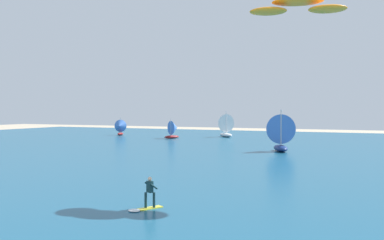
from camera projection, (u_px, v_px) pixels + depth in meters
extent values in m
cube|color=navy|center=(308.00, 150.00, 55.36)|extent=(160.00, 90.00, 0.10)
cube|color=yellow|center=(150.00, 208.00, 22.73)|extent=(1.04, 1.44, 0.05)
cylinder|color=#143338|center=(146.00, 200.00, 22.70)|extent=(0.14, 0.14, 0.80)
cylinder|color=#143338|center=(154.00, 200.00, 22.73)|extent=(0.14, 0.14, 0.80)
cube|color=#143338|center=(150.00, 187.00, 22.70)|extent=(0.42, 0.36, 0.60)
sphere|color=beige|center=(150.00, 179.00, 22.69)|extent=(0.22, 0.22, 0.22)
cylinder|color=#143338|center=(149.00, 185.00, 22.92)|extent=(0.31, 0.49, 0.39)
cylinder|color=#143338|center=(153.00, 186.00, 22.57)|extent=(0.31, 0.49, 0.39)
ellipsoid|color=white|center=(134.00, 210.00, 22.14)|extent=(0.90, 0.86, 0.08)
ellipsoid|color=orange|center=(298.00, 2.00, 26.33)|extent=(3.48, 2.58, 0.36)
ellipsoid|color=orange|center=(268.00, 11.00, 26.65)|extent=(2.67, 2.37, 0.36)
ellipsoid|color=orange|center=(328.00, 9.00, 26.04)|extent=(2.67, 2.37, 0.36)
ellipsoid|color=white|center=(226.00, 135.00, 81.06)|extent=(3.97, 3.69, 0.76)
cylinder|color=silver|center=(226.00, 122.00, 80.83)|extent=(0.13, 0.13, 4.04)
cone|color=white|center=(224.00, 123.00, 81.63)|extent=(3.55, 3.73, 3.40)
ellipsoid|color=navy|center=(281.00, 148.00, 53.41)|extent=(3.14, 4.57, 0.81)
cylinder|color=silver|center=(281.00, 127.00, 53.14)|extent=(0.14, 0.14, 4.34)
cone|color=#3F72CC|center=(279.00, 129.00, 54.10)|extent=(4.10, 3.22, 3.64)
ellipsoid|color=maroon|center=(120.00, 134.00, 86.85)|extent=(1.96, 3.09, 0.55)
cylinder|color=silver|center=(121.00, 125.00, 86.94)|extent=(0.09, 0.09, 2.92)
cone|color=#3F72CC|center=(120.00, 126.00, 86.30)|extent=(2.75, 2.06, 2.45)
ellipsoid|color=maroon|center=(172.00, 137.00, 76.98)|extent=(2.47, 3.04, 0.56)
cylinder|color=silver|center=(171.00, 127.00, 76.86)|extent=(0.09, 0.09, 2.97)
cone|color=#3F72CC|center=(174.00, 128.00, 77.21)|extent=(2.80, 2.44, 2.49)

